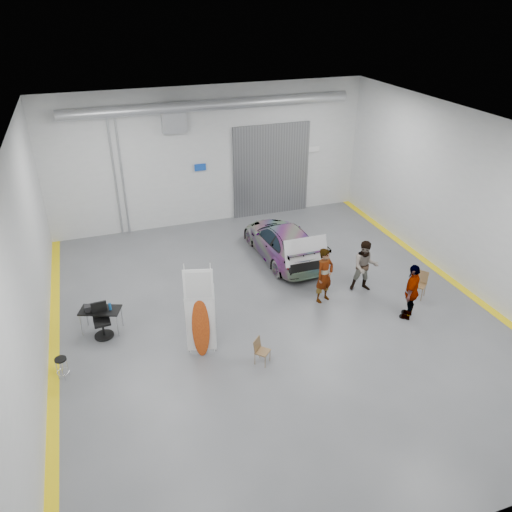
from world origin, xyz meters
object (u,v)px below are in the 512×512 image
object	(u,v)px
person_a	(325,275)
person_c	(412,291)
office_chair	(102,322)
work_table	(98,310)
surfboard_display	(203,319)
folding_chair_far	(418,289)
sedan_car	(283,241)
folding_chair_near	(262,356)
shop_stool	(62,368)
person_b	(365,266)

from	to	relation	value
person_a	person_c	distance (m)	2.82
person_a	office_chair	size ratio (longest dim) A/B	1.78
work_table	office_chair	size ratio (longest dim) A/B	1.24
surfboard_display	folding_chair_far	xyz separation A→B (m)	(7.69, 0.56, -0.92)
person_a	person_c	size ratio (longest dim) A/B	1.02
surfboard_display	folding_chair_far	bearing A→B (deg)	18.96
person_c	surfboard_display	size ratio (longest dim) A/B	0.64
sedan_car	surfboard_display	distance (m)	6.49
folding_chair_near	work_table	distance (m)	5.27
person_a	folding_chair_near	xyz separation A→B (m)	(-3.06, -2.37, -0.73)
office_chair	folding_chair_far	bearing A→B (deg)	-10.74
person_a	office_chair	world-z (taller)	person_a
person_c	folding_chair_near	size ratio (longest dim) A/B	2.45
sedan_car	shop_stool	xyz separation A→B (m)	(-8.25, -4.52, -0.36)
person_c	work_table	bearing A→B (deg)	-57.37
surfboard_display	shop_stool	world-z (taller)	surfboard_display
surfboard_display	shop_stool	xyz separation A→B (m)	(-3.89, 0.25, -0.89)
sedan_car	shop_stool	size ratio (longest dim) A/B	7.23
sedan_car	person_a	bearing A→B (deg)	90.40
person_b	folding_chair_far	xyz separation A→B (m)	(1.55, -1.02, -0.65)
person_b	work_table	world-z (taller)	person_b
folding_chair_near	surfboard_display	bearing A→B (deg)	102.35
work_table	office_chair	bearing A→B (deg)	-75.95
person_b	work_table	size ratio (longest dim) A/B	1.39
folding_chair_near	sedan_car	bearing A→B (deg)	18.44
work_table	sedan_car	bearing A→B (deg)	20.25
person_c	surfboard_display	world-z (taller)	surfboard_display
person_c	folding_chair_near	bearing A→B (deg)	-36.23
folding_chair_near	office_chair	bearing A→B (deg)	101.59
folding_chair_near	folding_chair_far	bearing A→B (deg)	-31.00
surfboard_display	folding_chair_near	xyz separation A→B (m)	(1.46, -0.95, -0.97)
sedan_car	work_table	distance (m)	7.62
person_c	folding_chair_far	size ratio (longest dim) A/B	2.07
office_chair	surfboard_display	bearing A→B (deg)	-37.90
shop_stool	sedan_car	bearing A→B (deg)	28.72
person_a	folding_chair_far	xyz separation A→B (m)	(3.17, -0.86, -0.69)
surfboard_display	work_table	bearing A→B (deg)	157.42
folding_chair_near	folding_chair_far	distance (m)	6.41
work_table	office_chair	distance (m)	0.41
person_a	person_b	distance (m)	1.64
sedan_car	folding_chair_near	size ratio (longest dim) A/B	6.04
folding_chair_far	office_chair	size ratio (longest dim) A/B	0.85
person_c	office_chair	world-z (taller)	person_c
person_a	work_table	xyz separation A→B (m)	(-7.30, 0.70, -0.21)
surfboard_display	work_table	xyz separation A→B (m)	(-2.79, 2.13, -0.44)
person_b	office_chair	bearing A→B (deg)	-162.69
person_c	folding_chair_far	bearing A→B (deg)	-179.98
folding_chair_near	office_chair	world-z (taller)	office_chair
person_b	person_c	world-z (taller)	person_c
person_c	person_a	bearing A→B (deg)	-81.95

